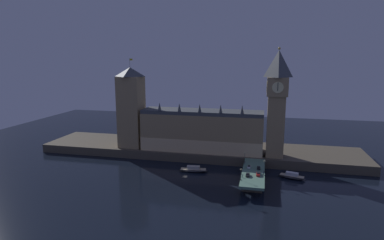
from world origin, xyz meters
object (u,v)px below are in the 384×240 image
Objects in this scene: street_lamp_near at (241,173)px; car_southbound_trail at (259,168)px; street_lamp_mid at (265,165)px; street_lamp_far at (245,156)px; victoria_tower at (131,107)px; pedestrian_mid_walk at (263,173)px; car_northbound_trail at (248,175)px; boat_upstream at (193,170)px; car_northbound_lead at (249,167)px; pedestrian_far_rail at (245,163)px; car_southbound_lead at (258,174)px; pedestrian_near_rail at (242,176)px; boat_downstream at (292,176)px; clock_tower at (277,100)px.

car_southbound_trail is at bearing 66.04° from street_lamp_near.
street_lamp_mid is 18.68m from street_lamp_far.
pedestrian_mid_walk is at bearing -22.99° from victoria_tower.
boat_upstream is (-32.63, 15.67, -5.20)m from car_northbound_trail.
street_lamp_far reaches higher than street_lamp_near.
car_northbound_trail is 0.25× the size of boat_upstream.
street_lamp_near is (-3.07, -6.62, 3.18)m from car_northbound_trail.
pedestrian_far_rail reaches higher than car_northbound_lead.
car_southbound_lead is 2.65× the size of pedestrian_near_rail.
car_southbound_lead is at bearing 31.57° from pedestrian_near_rail.
pedestrian_mid_walk is at bearing -72.41° from car_southbound_trail.
car_northbound_trail is 19.47m from pedestrian_far_rail.
pedestrian_near_rail is (-8.02, -4.93, 0.17)m from car_southbound_lead.
street_lamp_mid is at bearing -53.98° from car_southbound_trail.
boat_upstream is 1.14× the size of boat_downstream.
car_northbound_trail is 8.91m from pedestrian_mid_walk.
car_northbound_trail is at bearing -156.77° from car_southbound_lead.
car_northbound_lead is 13.21m from car_northbound_trail.
car_southbound_trail is 20.98m from street_lamp_near.
pedestrian_near_rail is 1.07× the size of pedestrian_far_rail.
car_southbound_trail is 13.87m from street_lamp_far.
car_northbound_trail is 3.76m from pedestrian_near_rail.
car_northbound_trail is at bearing 65.11° from street_lamp_near.
pedestrian_near_rail is (-2.67, -15.85, 0.25)m from car_northbound_lead.
clock_tower is at bearing 112.54° from boat_downstream.
car_southbound_trail is 0.65× the size of street_lamp_mid.
car_southbound_trail is 16.97m from pedestrian_near_rail.
street_lamp_mid reaches higher than car_northbound_trail.
clock_tower is at bearing 27.25° from boat_upstream.
victoria_tower is 64.96m from boat_upstream.
pedestrian_near_rail is 0.25× the size of street_lamp_mid.
car_northbound_lead is at bearing -72.25° from street_lamp_far.
boat_upstream is at bearing -152.75° from clock_tower.
clock_tower is at bearing 79.55° from street_lamp_mid.
street_lamp_mid is at bearing -100.45° from clock_tower.
street_lamp_far reaches higher than car_southbound_lead.
car_southbound_trail is 19.66m from boat_downstream.
car_northbound_lead is 0.85× the size of car_southbound_lead.
street_lamp_far is at bearing 120.37° from pedestrian_mid_walk.
car_northbound_trail is (82.54, -42.31, -26.73)m from victoria_tower.
boat_upstream is (-29.56, 22.29, -8.38)m from street_lamp_near.
pedestrian_near_rail reaches higher than pedestrian_far_rail.
pedestrian_mid_walk reaches higher than car_northbound_lead.
car_southbound_trail reaches higher than boat_downstream.
car_northbound_lead is 0.85× the size of car_southbound_trail.
street_lamp_mid is (11.09, -11.19, 3.46)m from pedestrian_far_rail.
pedestrian_far_rail is at bearing 113.77° from car_northbound_lead.
victoria_tower is 101.90m from pedestrian_mid_walk.
boat_downstream is (18.38, 14.75, -5.16)m from car_southbound_lead.
car_northbound_lead is 20.33m from street_lamp_near.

